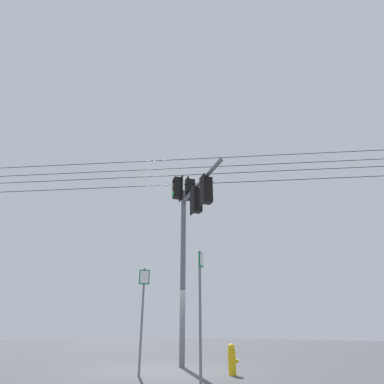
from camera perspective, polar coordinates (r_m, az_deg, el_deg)
name	(u,v)px	position (r m, az deg, el deg)	size (l,w,h in m)	color
ground_plane	(169,370)	(11.68, -4.03, -28.96)	(60.00, 60.00, 0.00)	#47474C
signal_mast_assembly	(189,218)	(12.19, -0.46, -4.68)	(2.87, 3.33, 7.09)	slate
route_sign_primary	(200,300)	(8.52, 1.51, -18.58)	(0.36, 0.14, 3.12)	slate
fire_hydrant	(232,359)	(10.42, 7.10, -27.37)	(0.23, 0.30, 0.81)	yellow
route_sign_secondary	(143,308)	(10.23, -8.76, -19.64)	(0.23, 0.26, 2.93)	slate
overhead_wire_span	(156,173)	(13.90, -6.47, 3.39)	(12.26, 23.99, 1.58)	black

